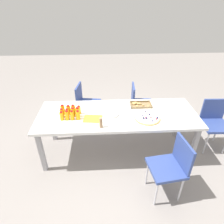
# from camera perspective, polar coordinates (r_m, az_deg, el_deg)

# --- Properties ---
(ground_plane) EXTENTS (12.00, 12.00, 0.00)m
(ground_plane) POSITION_cam_1_polar(r_m,az_deg,el_deg) (3.29, 1.49, -11.33)
(ground_plane) COLOR gray
(party_table) EXTENTS (2.36, 0.87, 0.73)m
(party_table) POSITION_cam_1_polar(r_m,az_deg,el_deg) (2.87, 1.68, -1.51)
(party_table) COLOR white
(party_table) RESTS_ON ground_plane
(chair_near_right) EXTENTS (0.45, 0.45, 0.83)m
(chair_near_right) POSITION_cam_1_polar(r_m,az_deg,el_deg) (2.49, 17.42, -14.64)
(chair_near_right) COLOR #33478C
(chair_near_right) RESTS_ON ground_plane
(chair_far_left) EXTENTS (0.45, 0.45, 0.83)m
(chair_far_left) POSITION_cam_1_polar(r_m,az_deg,el_deg) (3.68, -7.90, 3.10)
(chair_far_left) COLOR #33478C
(chair_far_left) RESTS_ON ground_plane
(chair_end) EXTENTS (0.42, 0.42, 0.83)m
(chair_end) POSITION_cam_1_polar(r_m,az_deg,el_deg) (3.52, 28.19, -2.23)
(chair_end) COLOR #33478C
(chair_end) RESTS_ON ground_plane
(chair_far_right) EXTENTS (0.43, 0.43, 0.83)m
(chair_far_right) POSITION_cam_1_polar(r_m,az_deg,el_deg) (3.67, 7.98, 3.07)
(chair_far_right) COLOR #33478C
(chair_far_right) RESTS_ON ground_plane
(juice_bottle_0) EXTENTS (0.05, 0.05, 0.13)m
(juice_bottle_0) POSITION_cam_1_polar(r_m,az_deg,el_deg) (2.76, -14.77, -1.16)
(juice_bottle_0) COLOR #F9AC14
(juice_bottle_0) RESTS_ON party_table
(juice_bottle_1) EXTENTS (0.06, 0.06, 0.14)m
(juice_bottle_1) POSITION_cam_1_polar(r_m,az_deg,el_deg) (2.75, -13.26, -1.00)
(juice_bottle_1) COLOR #F9AD14
(juice_bottle_1) RESTS_ON party_table
(juice_bottle_2) EXTENTS (0.05, 0.05, 0.15)m
(juice_bottle_2) POSITION_cam_1_polar(r_m,az_deg,el_deg) (2.73, -11.80, -1.01)
(juice_bottle_2) COLOR #FAAC14
(juice_bottle_2) RESTS_ON party_table
(juice_bottle_3) EXTENTS (0.06, 0.06, 0.14)m
(juice_bottle_3) POSITION_cam_1_polar(r_m,az_deg,el_deg) (2.72, -10.14, -0.94)
(juice_bottle_3) COLOR #F9AC14
(juice_bottle_3) RESTS_ON party_table
(juice_bottle_4) EXTENTS (0.06, 0.06, 0.14)m
(juice_bottle_4) POSITION_cam_1_polar(r_m,az_deg,el_deg) (2.82, -14.69, -0.34)
(juice_bottle_4) COLOR #FAAB14
(juice_bottle_4) RESTS_ON party_table
(juice_bottle_5) EXTENTS (0.05, 0.05, 0.13)m
(juice_bottle_5) POSITION_cam_1_polar(r_m,az_deg,el_deg) (2.81, -13.19, -0.30)
(juice_bottle_5) COLOR #FAAD14
(juice_bottle_5) RESTS_ON party_table
(juice_bottle_6) EXTENTS (0.06, 0.06, 0.15)m
(juice_bottle_6) POSITION_cam_1_polar(r_m,az_deg,el_deg) (2.80, -11.56, -0.13)
(juice_bottle_6) COLOR #F9AE14
(juice_bottle_6) RESTS_ON party_table
(juice_bottle_7) EXTENTS (0.06, 0.06, 0.15)m
(juice_bottle_7) POSITION_cam_1_polar(r_m,az_deg,el_deg) (2.78, -10.21, -0.10)
(juice_bottle_7) COLOR #FAAD14
(juice_bottle_7) RESTS_ON party_table
(juice_bottle_8) EXTENTS (0.06, 0.06, 0.15)m
(juice_bottle_8) POSITION_cam_1_polar(r_m,az_deg,el_deg) (2.89, -14.47, 0.66)
(juice_bottle_8) COLOR #F9AB14
(juice_bottle_8) RESTS_ON party_table
(juice_bottle_9) EXTENTS (0.06, 0.06, 0.14)m
(juice_bottle_9) POSITION_cam_1_polar(r_m,az_deg,el_deg) (2.87, -12.84, 0.60)
(juice_bottle_9) COLOR #F9AB14
(juice_bottle_9) RESTS_ON party_table
(juice_bottle_10) EXTENTS (0.06, 0.06, 0.15)m
(juice_bottle_10) POSITION_cam_1_polar(r_m,az_deg,el_deg) (2.85, -11.45, 0.66)
(juice_bottle_10) COLOR #FAAC14
(juice_bottle_10) RESTS_ON party_table
(juice_bottle_11) EXTENTS (0.05, 0.05, 0.13)m
(juice_bottle_11) POSITION_cam_1_polar(r_m,az_deg,el_deg) (2.85, -9.82, 0.59)
(juice_bottle_11) COLOR #F9AD14
(juice_bottle_11) RESTS_ON party_table
(fruit_pizza) EXTENTS (0.37, 0.37, 0.05)m
(fruit_pizza) POSITION_cam_1_polar(r_m,az_deg,el_deg) (2.77, 10.47, -1.68)
(fruit_pizza) COLOR tan
(fruit_pizza) RESTS_ON party_table
(snack_tray) EXTENTS (0.33, 0.21, 0.04)m
(snack_tray) POSITION_cam_1_polar(r_m,az_deg,el_deg) (3.08, 8.27, 2.19)
(snack_tray) COLOR olive
(snack_tray) RESTS_ON party_table
(plate_stack) EXTENTS (0.21, 0.21, 0.02)m
(plate_stack) POSITION_cam_1_polar(r_m,az_deg,el_deg) (2.81, -0.11, -0.60)
(plate_stack) COLOR silver
(plate_stack) RESTS_ON party_table
(napkin_stack) EXTENTS (0.15, 0.15, 0.02)m
(napkin_stack) POSITION_cam_1_polar(r_m,az_deg,el_deg) (2.96, 21.10, -1.19)
(napkin_stack) COLOR white
(napkin_stack) RESTS_ON party_table
(cardboard_tube) EXTENTS (0.04, 0.04, 0.15)m
(cardboard_tube) POSITION_cam_1_polar(r_m,az_deg,el_deg) (2.52, -3.33, -3.20)
(cardboard_tube) COLOR #9E7A56
(cardboard_tube) RESTS_ON party_table
(paper_folder) EXTENTS (0.28, 0.23, 0.01)m
(paper_folder) POSITION_cam_1_polar(r_m,az_deg,el_deg) (2.73, -5.71, -2.00)
(paper_folder) COLOR yellow
(paper_folder) RESTS_ON party_table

